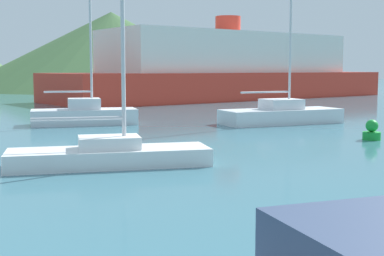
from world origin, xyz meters
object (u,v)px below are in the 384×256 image
at_px(sailboat_middle, 281,114).
at_px(ferry_distant, 228,70).
at_px(sailboat_inner, 84,113).
at_px(buoy_marker, 372,131).
at_px(sailboat_outer, 110,153).

bearing_deg(sailboat_middle, ferry_distant, 70.01).
height_order(sailboat_middle, ferry_distant, sailboat_middle).
height_order(sailboat_inner, buoy_marker, sailboat_inner).
height_order(sailboat_middle, sailboat_outer, sailboat_middle).
xyz_separation_m(sailboat_outer, buoy_marker, (11.12, 1.77, -0.04)).
bearing_deg(sailboat_inner, ferry_distant, 54.63).
relative_size(sailboat_middle, sailboat_outer, 1.25).
bearing_deg(buoy_marker, ferry_distant, 75.09).
distance_m(sailboat_outer, buoy_marker, 11.26).
relative_size(sailboat_outer, ferry_distant, 0.21).
xyz_separation_m(sailboat_middle, ferry_distant, (7.84, 22.61, 2.22)).
bearing_deg(ferry_distant, sailboat_inner, -146.75).
distance_m(sailboat_inner, sailboat_outer, 12.14).
bearing_deg(sailboat_inner, sailboat_outer, -90.54).
xyz_separation_m(sailboat_inner, ferry_distant, (17.43, 19.26, 2.16)).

